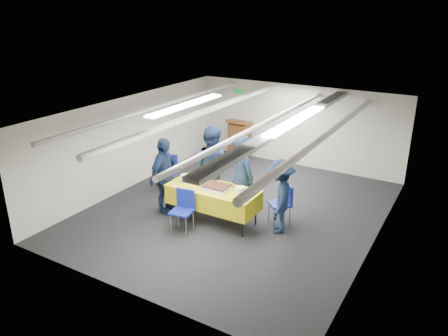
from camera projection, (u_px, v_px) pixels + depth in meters
The scene contains 14 objects.
ground at pixel (236, 210), 9.87m from camera, with size 7.00×7.00×0.00m, color black.
room_shell at pixel (250, 129), 9.50m from camera, with size 6.00×7.00×2.30m.
serving_table at pixel (213, 197), 9.21m from camera, with size 1.97×0.83×0.77m.
sheet_cake at pixel (217, 187), 9.04m from camera, with size 0.56×0.43×0.10m.
plate_stack_left at pixel (185, 179), 9.39m from camera, with size 0.22×0.22×0.17m.
plate_stack_right at pixel (240, 191), 8.74m from camera, with size 0.22×0.22×0.18m.
podium at pixel (239, 140), 12.86m from camera, with size 0.62×0.53×1.25m.
chair_near at pixel (184, 206), 8.84m from camera, with size 0.48×0.48×0.87m.
chair_right at pixel (284, 200), 9.13m from camera, with size 0.59×0.59×0.87m.
chair_left at pixel (169, 169), 10.84m from camera, with size 0.53×0.53×0.87m.
sailor_a at pixel (241, 175), 9.36m from camera, with size 0.68×0.45×1.87m, color #0D1A31.
sailor_b at pixel (211, 167), 9.75m from camera, with size 0.93×0.72×1.91m, color #0D1A31.
sailor_c at pixel (164, 176), 9.52m from camera, with size 1.00×0.42×1.71m, color #0D1A31.
sailor_d at pixel (280, 197), 8.71m from camera, with size 1.00×0.57×1.55m, color #0D1A31.
Camera 1 is at (4.28, -7.78, 4.41)m, focal length 35.00 mm.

